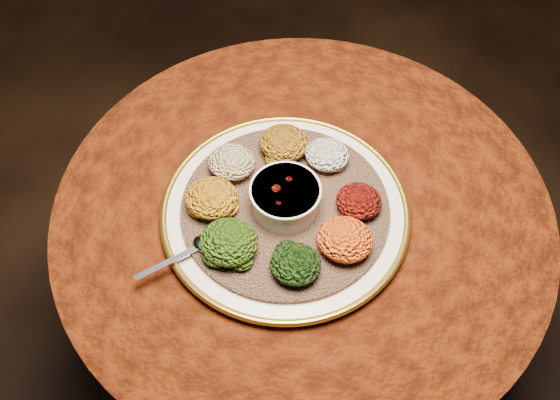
% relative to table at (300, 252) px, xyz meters
% --- Properties ---
extents(table, '(0.96, 0.96, 0.73)m').
position_rel_table_xyz_m(table, '(0.00, 0.00, 0.00)').
color(table, black).
rests_on(table, ground).
extents(platter, '(0.59, 0.59, 0.02)m').
position_rel_table_xyz_m(platter, '(-0.02, -0.03, 0.19)').
color(platter, beige).
rests_on(platter, table).
extents(injera, '(0.39, 0.39, 0.01)m').
position_rel_table_xyz_m(injera, '(-0.02, -0.03, 0.20)').
color(injera, '#865D43').
rests_on(injera, platter).
extents(stew_bowl, '(0.13, 0.13, 0.05)m').
position_rel_table_xyz_m(stew_bowl, '(-0.02, -0.03, 0.24)').
color(stew_bowl, silver).
rests_on(stew_bowl, injera).
extents(spoon, '(0.12, 0.13, 0.01)m').
position_rel_table_xyz_m(spoon, '(-0.14, -0.17, 0.21)').
color(spoon, silver).
rests_on(spoon, injera).
extents(portion_ayib, '(0.09, 0.08, 0.04)m').
position_rel_table_xyz_m(portion_ayib, '(0.02, 0.10, 0.23)').
color(portion_ayib, silver).
rests_on(portion_ayib, injera).
extents(portion_kitfo, '(0.09, 0.08, 0.04)m').
position_rel_table_xyz_m(portion_kitfo, '(0.10, 0.01, 0.23)').
color(portion_kitfo, black).
rests_on(portion_kitfo, injera).
extents(portion_tikil, '(0.10, 0.09, 0.05)m').
position_rel_table_xyz_m(portion_tikil, '(0.10, -0.08, 0.23)').
color(portion_tikil, '#BA750F').
rests_on(portion_tikil, injera).
extents(portion_gomen, '(0.09, 0.08, 0.04)m').
position_rel_table_xyz_m(portion_gomen, '(0.04, -0.15, 0.23)').
color(portion_gomen, black).
rests_on(portion_gomen, injera).
extents(portion_mixveg, '(0.10, 0.10, 0.05)m').
position_rel_table_xyz_m(portion_mixveg, '(-0.09, -0.15, 0.23)').
color(portion_mixveg, '#A4280A').
rests_on(portion_mixveg, injera).
extents(portion_kik, '(0.10, 0.09, 0.05)m').
position_rel_table_xyz_m(portion_kik, '(-0.15, -0.07, 0.23)').
color(portion_kik, '#BE7610').
rests_on(portion_kik, injera).
extents(portion_timatim, '(0.09, 0.09, 0.04)m').
position_rel_table_xyz_m(portion_timatim, '(-0.15, 0.02, 0.23)').
color(portion_timatim, maroon).
rests_on(portion_timatim, injera).
extents(portion_shiro, '(0.10, 0.09, 0.05)m').
position_rel_table_xyz_m(portion_shiro, '(-0.07, 0.09, 0.23)').
color(portion_shiro, '#935C11').
rests_on(portion_shiro, injera).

